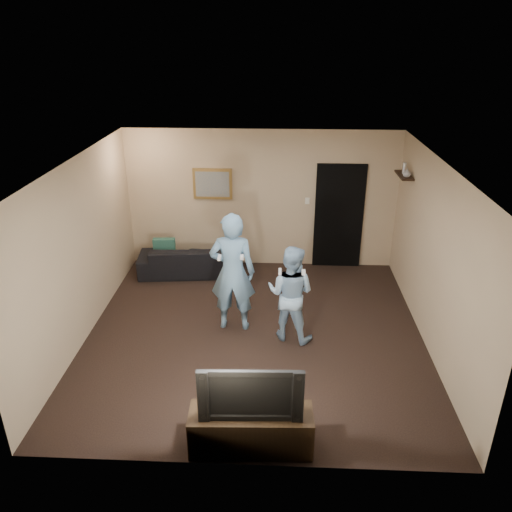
# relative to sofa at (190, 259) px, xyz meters

# --- Properties ---
(ground) EXTENTS (5.00, 5.00, 0.00)m
(ground) POSITION_rel_sofa_xyz_m (1.31, -2.01, -0.28)
(ground) COLOR black
(ground) RESTS_ON ground
(ceiling) EXTENTS (5.00, 5.00, 0.04)m
(ceiling) POSITION_rel_sofa_xyz_m (1.31, -2.01, 2.32)
(ceiling) COLOR silver
(ceiling) RESTS_ON wall_back
(wall_back) EXTENTS (5.00, 0.04, 2.60)m
(wall_back) POSITION_rel_sofa_xyz_m (1.31, 0.49, 1.02)
(wall_back) COLOR tan
(wall_back) RESTS_ON ground
(wall_front) EXTENTS (5.00, 0.04, 2.60)m
(wall_front) POSITION_rel_sofa_xyz_m (1.31, -4.51, 1.02)
(wall_front) COLOR tan
(wall_front) RESTS_ON ground
(wall_left) EXTENTS (0.04, 5.00, 2.60)m
(wall_left) POSITION_rel_sofa_xyz_m (-1.19, -2.01, 1.02)
(wall_left) COLOR tan
(wall_left) RESTS_ON ground
(wall_right) EXTENTS (0.04, 5.00, 2.60)m
(wall_right) POSITION_rel_sofa_xyz_m (3.81, -2.01, 1.02)
(wall_right) COLOR tan
(wall_right) RESTS_ON ground
(sofa) EXTENTS (1.95, 0.93, 0.55)m
(sofa) POSITION_rel_sofa_xyz_m (0.00, 0.00, 0.00)
(sofa) COLOR black
(sofa) RESTS_ON ground
(throw_pillow) EXTENTS (0.41, 0.15, 0.40)m
(throw_pillow) POSITION_rel_sofa_xyz_m (-0.47, 0.00, 0.20)
(throw_pillow) COLOR #17453B
(throw_pillow) RESTS_ON sofa
(painting_frame) EXTENTS (0.72, 0.05, 0.57)m
(painting_frame) POSITION_rel_sofa_xyz_m (0.41, 0.46, 1.32)
(painting_frame) COLOR olive
(painting_frame) RESTS_ON wall_back
(painting_canvas) EXTENTS (0.62, 0.01, 0.47)m
(painting_canvas) POSITION_rel_sofa_xyz_m (0.41, 0.44, 1.32)
(painting_canvas) COLOR slate
(painting_canvas) RESTS_ON painting_frame
(doorway) EXTENTS (0.90, 0.06, 2.00)m
(doorway) POSITION_rel_sofa_xyz_m (2.76, 0.46, 0.72)
(doorway) COLOR black
(doorway) RESTS_ON ground
(light_switch) EXTENTS (0.08, 0.02, 0.12)m
(light_switch) POSITION_rel_sofa_xyz_m (2.16, 0.46, 1.02)
(light_switch) COLOR silver
(light_switch) RESTS_ON wall_back
(wall_shelf) EXTENTS (0.20, 0.60, 0.03)m
(wall_shelf) POSITION_rel_sofa_xyz_m (3.70, -0.21, 1.71)
(wall_shelf) COLOR black
(wall_shelf) RESTS_ON wall_right
(shelf_vase) EXTENTS (0.14, 0.14, 0.14)m
(shelf_vase) POSITION_rel_sofa_xyz_m (3.70, -0.36, 1.80)
(shelf_vase) COLOR #B3B3B8
(shelf_vase) RESTS_ON wall_shelf
(shelf_figurine) EXTENTS (0.06, 0.06, 0.18)m
(shelf_figurine) POSITION_rel_sofa_xyz_m (3.70, -0.16, 1.82)
(shelf_figurine) COLOR white
(shelf_figurine) RESTS_ON wall_shelf
(tv_console) EXTENTS (1.34, 0.48, 0.47)m
(tv_console) POSITION_rel_sofa_xyz_m (1.38, -4.27, -0.03)
(tv_console) COLOR black
(tv_console) RESTS_ON ground
(television) EXTENTS (1.09, 0.18, 0.62)m
(television) POSITION_rel_sofa_xyz_m (1.38, -4.27, 0.52)
(television) COLOR black
(television) RESTS_ON tv_console
(wii_player_left) EXTENTS (0.69, 0.52, 1.85)m
(wii_player_left) POSITION_rel_sofa_xyz_m (0.97, -1.82, 0.65)
(wii_player_left) COLOR #6A95B7
(wii_player_left) RESTS_ON ground
(wii_player_right) EXTENTS (0.86, 0.76, 1.46)m
(wii_player_right) POSITION_rel_sofa_xyz_m (1.82, -2.07, 0.46)
(wii_player_right) COLOR #93B7D6
(wii_player_right) RESTS_ON ground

